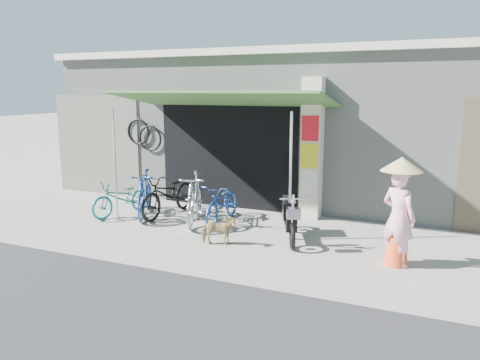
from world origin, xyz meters
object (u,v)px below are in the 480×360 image
at_px(bike_teal, 122,198).
at_px(bike_black, 169,194).
at_px(bike_silver, 195,198).
at_px(bike_navy, 223,203).
at_px(nun, 399,213).
at_px(moped, 290,217).
at_px(street_dog, 218,231).
at_px(bike_blue, 145,194).

xyz_separation_m(bike_teal, bike_black, (0.95, 0.40, 0.09)).
relative_size(bike_silver, bike_navy, 1.10).
xyz_separation_m(bike_silver, nun, (4.08, -0.85, 0.33)).
height_order(bike_teal, bike_navy, bike_navy).
bearing_deg(moped, nun, -39.30).
xyz_separation_m(bike_black, nun, (4.89, -1.14, 0.37)).
xyz_separation_m(bike_black, moped, (2.94, -0.52, -0.07)).
bearing_deg(street_dog, bike_navy, -0.03).
relative_size(bike_blue, moped, 1.09).
height_order(bike_black, bike_silver, bike_silver).
relative_size(bike_teal, bike_black, 0.82).
bearing_deg(street_dog, bike_black, 31.40).
distance_m(bike_black, street_dog, 2.35).
bearing_deg(bike_black, moped, -6.90).
bearing_deg(bike_teal, street_dog, -3.14).
height_order(bike_blue, bike_silver, bike_silver).
xyz_separation_m(bike_teal, moped, (3.89, -0.13, 0.01)).
distance_m(bike_navy, nun, 3.74).
relative_size(bike_teal, bike_silver, 0.87).
bearing_deg(nun, bike_silver, 17.85).
distance_m(bike_teal, nun, 5.90).
xyz_separation_m(bike_black, street_dog, (1.88, -1.38, -0.22)).
xyz_separation_m(bike_blue, nun, (5.32, -0.86, 0.35)).
bearing_deg(nun, street_dog, 34.30).
height_order(bike_silver, bike_navy, bike_silver).
relative_size(bike_blue, bike_navy, 1.05).
distance_m(bike_black, bike_silver, 0.85).
distance_m(moped, nun, 2.09).
bearing_deg(bike_teal, bike_black, 38.67).
bearing_deg(street_dog, bike_silver, 22.20).
bearing_deg(bike_silver, bike_blue, 160.26).
relative_size(bike_teal, moped, 0.99).
xyz_separation_m(bike_silver, moped, (2.13, -0.24, -0.11)).
xyz_separation_m(bike_blue, street_dog, (2.32, -1.10, -0.24)).
relative_size(bike_navy, moped, 1.04).
bearing_deg(bike_black, bike_navy, 0.86).
relative_size(bike_teal, nun, 0.89).
relative_size(bike_silver, nun, 1.02).
bearing_deg(bike_black, bike_blue, -144.02).
height_order(bike_navy, nun, nun).
distance_m(bike_teal, moped, 3.89).
bearing_deg(street_dog, bike_teal, 48.54).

